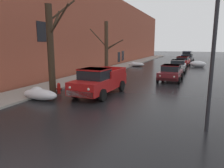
# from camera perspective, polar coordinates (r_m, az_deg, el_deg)

# --- Properties ---
(left_sidewalk_slab) EXTENTS (2.71, 80.00, 0.13)m
(left_sidewalk_slab) POSITION_cam_1_polar(r_m,az_deg,el_deg) (23.44, -3.95, 3.04)
(left_sidewalk_slab) COLOR gray
(left_sidewalk_slab) RESTS_ON ground
(brick_townhouse_facade) EXTENTS (0.63, 80.00, 10.19)m
(brick_townhouse_facade) POSITION_cam_1_polar(r_m,az_deg,el_deg) (24.18, -8.20, 15.13)
(brick_townhouse_facade) COLOR #9E4C38
(brick_townhouse_facade) RESTS_ON ground
(snow_bank_near_corner_left) EXTENTS (2.33, 0.97, 0.73)m
(snow_bank_near_corner_left) POSITION_cam_1_polar(r_m,az_deg,el_deg) (13.01, -19.25, -2.61)
(snow_bank_near_corner_left) COLOR white
(snow_bank_near_corner_left) RESTS_ON ground
(snow_bank_along_left_kerb) EXTENTS (2.26, 1.26, 0.88)m
(snow_bank_along_left_kerb) POSITION_cam_1_polar(r_m,az_deg,el_deg) (32.66, 22.42, 5.06)
(snow_bank_along_left_kerb) COLOR white
(snow_bank_along_left_kerb) RESTS_ON ground
(snow_bank_mid_block_left) EXTENTS (2.47, 0.99, 0.65)m
(snow_bank_mid_block_left) POSITION_cam_1_polar(r_m,az_deg,el_deg) (31.37, 6.40, 5.38)
(snow_bank_mid_block_left) COLOR white
(snow_bank_mid_block_left) RESTS_ON ground
(bare_tree_second_along_sidewalk) EXTENTS (2.31, 2.23, 6.07)m
(bare_tree_second_along_sidewalk) POSITION_cam_1_polar(r_m,az_deg,el_deg) (14.10, -16.23, 9.68)
(bare_tree_second_along_sidewalk) COLOR #382B1E
(bare_tree_second_along_sidewalk) RESTS_ON ground
(bare_tree_mid_block) EXTENTS (3.39, 0.91, 5.48)m
(bare_tree_mid_block) POSITION_cam_1_polar(r_m,az_deg,el_deg) (21.67, -1.54, 9.69)
(bare_tree_mid_block) COLOR #423323
(bare_tree_mid_block) RESTS_ON ground
(pickup_truck_red_approaching_near_lane) EXTENTS (2.19, 5.05, 1.76)m
(pickup_truck_red_approaching_near_lane) POSITION_cam_1_polar(r_m,az_deg,el_deg) (13.41, -3.52, 0.77)
(pickup_truck_red_approaching_near_lane) COLOR red
(pickup_truck_red_approaching_near_lane) RESTS_ON ground
(sedan_maroon_parked_kerbside_close) EXTENTS (2.01, 3.96, 1.42)m
(sedan_maroon_parked_kerbside_close) POSITION_cam_1_polar(r_m,az_deg,el_deg) (19.30, 15.74, 3.06)
(sedan_maroon_parked_kerbside_close) COLOR maroon
(sedan_maroon_parked_kerbside_close) RESTS_ON ground
(sedan_silver_parked_kerbside_mid) EXTENTS (2.03, 3.88, 1.42)m
(sedan_silver_parked_kerbside_mid) POSITION_cam_1_polar(r_m,az_deg,el_deg) (26.14, 17.54, 4.88)
(sedan_silver_parked_kerbside_mid) COLOR #B7B7BC
(sedan_silver_parked_kerbside_mid) RESTS_ON ground
(sedan_red_parked_far_down_block) EXTENTS (2.26, 4.28, 1.42)m
(sedan_red_parked_far_down_block) POSITION_cam_1_polar(r_m,az_deg,el_deg) (33.52, 18.71, 6.00)
(sedan_red_parked_far_down_block) COLOR red
(sedan_red_parked_far_down_block) RESTS_ON ground
(sedan_grey_queued_behind_truck) EXTENTS (2.24, 4.40, 1.42)m
(sedan_grey_queued_behind_truck) POSITION_cam_1_polar(r_m,az_deg,el_deg) (40.80, 19.97, 6.67)
(sedan_grey_queued_behind_truck) COLOR slate
(sedan_grey_queued_behind_truck) RESTS_ON ground
(suv_darkblue_at_far_intersection) EXTENTS (2.21, 4.48, 1.82)m
(suv_darkblue_at_far_intersection) POSITION_cam_1_polar(r_m,az_deg,el_deg) (47.21, 19.81, 7.43)
(suv_darkblue_at_far_intersection) COLOR navy
(suv_darkblue_at_far_intersection) RESTS_ON ground
(fire_hydrant) EXTENTS (0.42, 0.22, 0.71)m
(fire_hydrant) POSITION_cam_1_polar(r_m,az_deg,el_deg) (14.28, -14.34, -1.07)
(fire_hydrant) COLOR red
(fire_hydrant) RESTS_ON ground
(street_lamp_post) EXTENTS (0.44, 0.24, 6.05)m
(street_lamp_post) POSITION_cam_1_polar(r_m,az_deg,el_deg) (8.25, 26.19, 10.95)
(street_lamp_post) COLOR #28282D
(street_lamp_post) RESTS_ON ground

